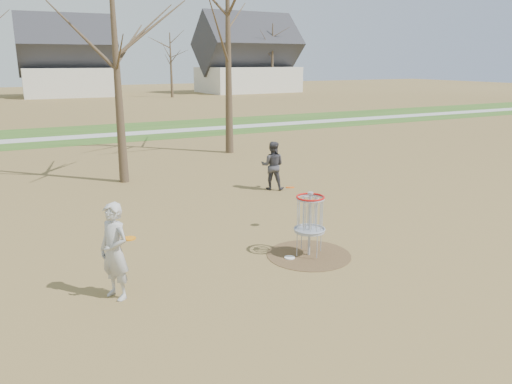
% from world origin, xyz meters
% --- Properties ---
extents(ground, '(160.00, 160.00, 0.00)m').
position_xyz_m(ground, '(0.00, 0.00, 0.00)').
color(ground, brown).
rests_on(ground, ground).
extents(green_band, '(160.00, 8.00, 0.01)m').
position_xyz_m(green_band, '(0.00, 21.00, 0.01)').
color(green_band, '#2D5119').
rests_on(green_band, ground).
extents(footpath, '(160.00, 1.50, 0.01)m').
position_xyz_m(footpath, '(0.00, 20.00, 0.01)').
color(footpath, '#9E9E99').
rests_on(footpath, green_band).
extents(dirt_circle, '(1.80, 1.80, 0.01)m').
position_xyz_m(dirt_circle, '(0.00, 0.00, 0.01)').
color(dirt_circle, '#47331E').
rests_on(dirt_circle, ground).
extents(player_standing, '(0.65, 0.74, 1.71)m').
position_xyz_m(player_standing, '(-4.05, -0.13, 0.86)').
color(player_standing, '#ADADAD').
rests_on(player_standing, ground).
extents(player_throwing, '(0.95, 0.91, 1.55)m').
position_xyz_m(player_throwing, '(2.03, 5.30, 0.78)').
color(player_throwing, '#3B393F').
rests_on(player_throwing, ground).
extents(disc_grounded, '(0.22, 0.22, 0.02)m').
position_xyz_m(disc_grounded, '(-0.46, 0.03, 0.02)').
color(disc_grounded, white).
rests_on(disc_grounded, dirt_circle).
extents(discs_in_play, '(4.54, 2.14, 0.08)m').
position_xyz_m(discs_in_play, '(-1.54, 0.77, 1.07)').
color(discs_in_play, '#FA580D').
rests_on(discs_in_play, ground).
extents(disc_golf_basket, '(0.64, 0.64, 1.35)m').
position_xyz_m(disc_golf_basket, '(0.00, 0.00, 0.91)').
color(disc_golf_basket, '#9EA3AD').
rests_on(disc_golf_basket, ground).
extents(bare_trees, '(52.62, 44.98, 9.00)m').
position_xyz_m(bare_trees, '(1.78, 35.79, 5.35)').
color(bare_trees, '#382B1E').
rests_on(bare_trees, ground).
extents(houses_row, '(56.51, 10.01, 7.26)m').
position_xyz_m(houses_row, '(4.32, 52.56, 3.52)').
color(houses_row, silver).
rests_on(houses_row, ground).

